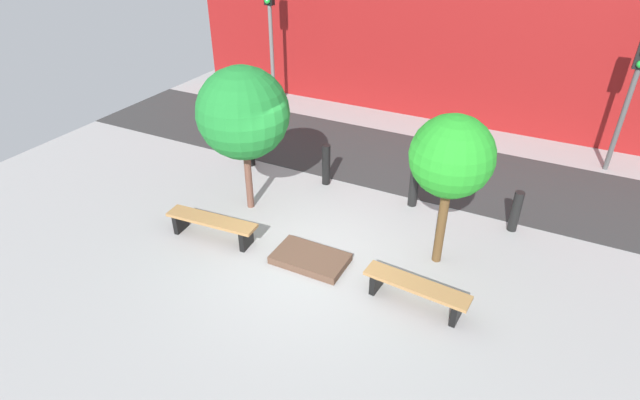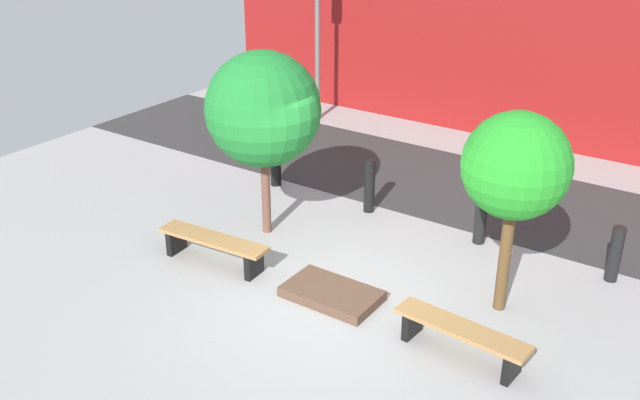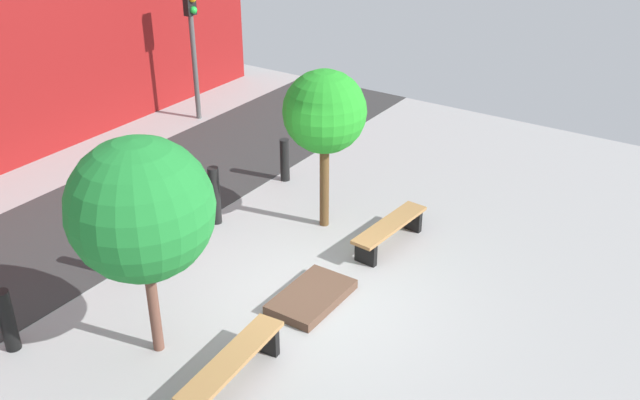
# 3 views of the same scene
# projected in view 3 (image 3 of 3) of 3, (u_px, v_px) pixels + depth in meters

# --- Properties ---
(ground_plane) EXTENTS (18.00, 18.00, 0.00)m
(ground_plane) POSITION_uv_depth(u_px,v_px,m) (310.00, 300.00, 10.81)
(ground_plane) COLOR #9B9B9B
(road_strip) EXTENTS (18.00, 3.29, 0.01)m
(road_strip) POSITION_uv_depth(u_px,v_px,m) (100.00, 218.00, 13.09)
(road_strip) COLOR #323232
(road_strip) RESTS_ON ground
(bench_left) EXTENTS (1.90, 0.54, 0.46)m
(bench_left) POSITION_uv_depth(u_px,v_px,m) (232.00, 365.00, 9.00)
(bench_left) COLOR black
(bench_left) RESTS_ON ground
(bench_right) EXTENTS (1.80, 0.52, 0.44)m
(bench_right) POSITION_uv_depth(u_px,v_px,m) (390.00, 229.00, 12.08)
(bench_right) COLOR black
(bench_right) RESTS_ON ground
(planter_bed) EXTENTS (1.36, 0.81, 0.15)m
(planter_bed) POSITION_uv_depth(u_px,v_px,m) (312.00, 297.00, 10.76)
(planter_bed) COLOR brown
(planter_bed) RESTS_ON ground
(tree_behind_left_bench) EXTENTS (1.86, 1.86, 3.11)m
(tree_behind_left_bench) POSITION_uv_depth(u_px,v_px,m) (141.00, 210.00, 8.80)
(tree_behind_left_bench) COLOR brown
(tree_behind_left_bench) RESTS_ON ground
(tree_behind_right_bench) EXTENTS (1.42, 1.42, 2.87)m
(tree_behind_right_bench) POSITION_uv_depth(u_px,v_px,m) (325.00, 113.00, 11.89)
(tree_behind_right_bench) COLOR brown
(tree_behind_right_bench) RESTS_ON ground
(bollard_far_left) EXTENTS (0.21, 0.21, 0.93)m
(bollard_far_left) POSITION_uv_depth(u_px,v_px,m) (7.00, 321.00, 9.59)
(bollard_far_left) COLOR black
(bollard_far_left) RESTS_ON ground
(bollard_left) EXTENTS (0.19, 0.19, 0.99)m
(bollard_left) POSITION_uv_depth(u_px,v_px,m) (126.00, 250.00, 11.15)
(bollard_left) COLOR black
(bollard_left) RESTS_ON ground
(bollard_center) EXTENTS (0.20, 0.20, 1.09)m
(bollard_center) POSITION_uv_depth(u_px,v_px,m) (215.00, 196.00, 12.69)
(bollard_center) COLOR black
(bollard_center) RESTS_ON ground
(bollard_right) EXTENTS (0.19, 0.19, 0.89)m
(bollard_right) POSITION_uv_depth(u_px,v_px,m) (285.00, 160.00, 14.31)
(bollard_right) COLOR black
(bollard_right) RESTS_ON ground
(traffic_light_mid_west) EXTENTS (0.28, 0.27, 3.31)m
(traffic_light_mid_west) POSITION_uv_depth(u_px,v_px,m) (192.00, 25.00, 16.55)
(traffic_light_mid_west) COLOR #4D4D4D
(traffic_light_mid_west) RESTS_ON ground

